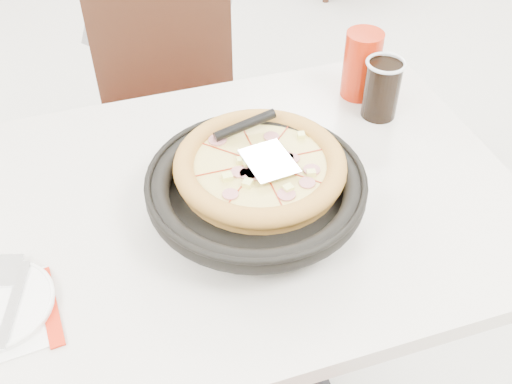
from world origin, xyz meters
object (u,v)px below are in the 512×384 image
object	(u,v)px
main_table	(224,314)
red_cup	(362,65)
pizza_pan	(256,195)
cola_glass	(382,90)
pizza	(260,171)
chair_far	(172,130)

from	to	relation	value
main_table	red_cup	bearing A→B (deg)	31.18
pizza_pan	cola_glass	distance (m)	0.42
pizza	red_cup	xyz separation A→B (m)	(0.33, 0.26, 0.02)
main_table	pizza	world-z (taller)	pizza
cola_glass	main_table	bearing A→B (deg)	-159.11
main_table	cola_glass	world-z (taller)	cola_glass
main_table	red_cup	xyz separation A→B (m)	(0.42, 0.25, 0.45)
main_table	pizza_pan	distance (m)	0.42
pizza	cola_glass	world-z (taller)	cola_glass
cola_glass	red_cup	xyz separation A→B (m)	(-0.01, 0.09, 0.02)
pizza_pan	pizza	world-z (taller)	pizza
main_table	cola_glass	bearing A→B (deg)	20.89
pizza_pan	red_cup	distance (m)	0.47
chair_far	pizza	xyz separation A→B (m)	(0.07, -0.62, 0.34)
cola_glass	red_cup	distance (m)	0.09
main_table	red_cup	distance (m)	0.67
chair_far	pizza_pan	distance (m)	0.74
cola_glass	chair_far	bearing A→B (deg)	132.57
pizza_pan	cola_glass	xyz separation A→B (m)	(0.36, 0.21, 0.02)
cola_glass	pizza	bearing A→B (deg)	-153.50
chair_far	main_table	bearing A→B (deg)	96.66
red_cup	chair_far	bearing A→B (deg)	138.45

